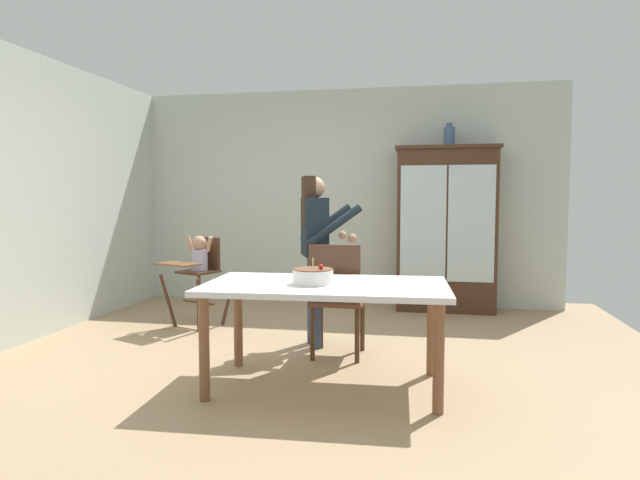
% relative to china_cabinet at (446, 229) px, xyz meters
% --- Properties ---
extents(ground_plane, '(6.24, 6.24, 0.00)m').
position_rel_china_cabinet_xyz_m(ground_plane, '(-1.25, -2.37, -0.98)').
color(ground_plane, tan).
extents(wall_back, '(5.32, 0.06, 2.70)m').
position_rel_china_cabinet_xyz_m(wall_back, '(-1.25, 0.26, 0.37)').
color(wall_back, beige).
rests_on(wall_back, ground_plane).
extents(wall_left, '(0.06, 5.32, 2.70)m').
position_rel_china_cabinet_xyz_m(wall_left, '(-3.88, -2.37, 0.37)').
color(wall_left, beige).
rests_on(wall_left, ground_plane).
extents(china_cabinet, '(1.20, 0.48, 1.94)m').
position_rel_china_cabinet_xyz_m(china_cabinet, '(0.00, 0.00, 0.00)').
color(china_cabinet, '#422819').
rests_on(china_cabinet, ground_plane).
extents(ceramic_vase, '(0.13, 0.13, 0.27)m').
position_rel_china_cabinet_xyz_m(ceramic_vase, '(0.02, 0.00, 1.08)').
color(ceramic_vase, '#3D567F').
rests_on(ceramic_vase, china_cabinet).
extents(high_chair_with_toddler, '(0.75, 0.82, 0.95)m').
position_rel_china_cabinet_xyz_m(high_chair_with_toddler, '(-2.56, -1.31, -0.32)').
color(high_chair_with_toddler, '#422819').
rests_on(high_chair_with_toddler, ground_plane).
extents(adult_person, '(0.63, 0.62, 1.53)m').
position_rel_china_cabinet_xyz_m(adult_person, '(-1.21, -1.82, -0.01)').
color(adult_person, '#33425B').
rests_on(adult_person, ground_plane).
extents(dining_table, '(1.73, 1.02, 0.74)m').
position_rel_china_cabinet_xyz_m(dining_table, '(-0.92, -2.88, -0.32)').
color(dining_table, silver).
rests_on(dining_table, ground_plane).
extents(birthday_cake, '(0.28, 0.28, 0.19)m').
position_rel_china_cabinet_xyz_m(birthday_cake, '(-1.00, -2.93, -0.18)').
color(birthday_cake, white).
rests_on(birthday_cake, dining_table).
extents(dining_chair_far_side, '(0.44, 0.44, 0.96)m').
position_rel_china_cabinet_xyz_m(dining_chair_far_side, '(-0.96, -2.19, -0.42)').
color(dining_chair_far_side, '#422819').
rests_on(dining_chair_far_side, ground_plane).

